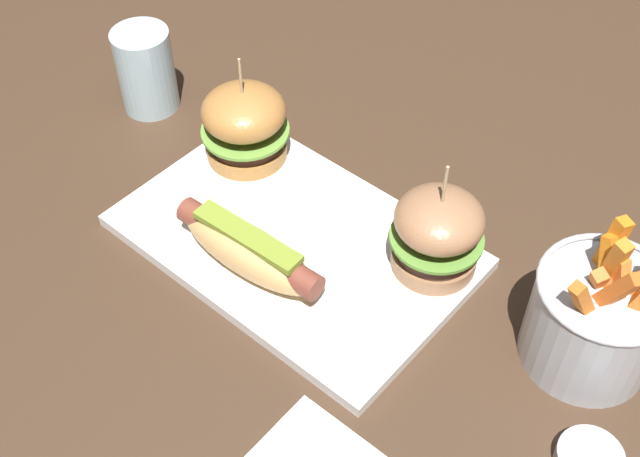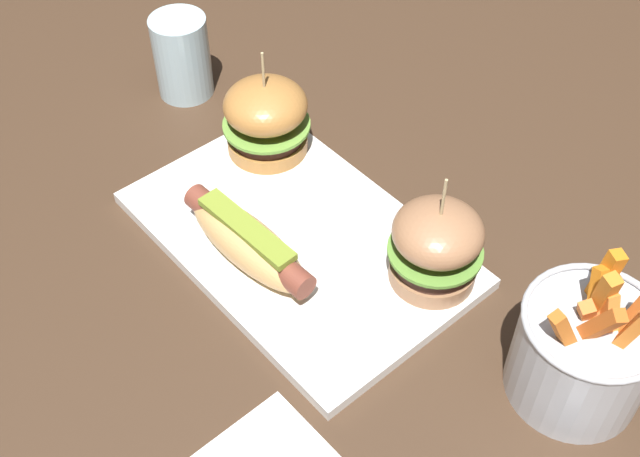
% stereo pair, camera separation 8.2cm
% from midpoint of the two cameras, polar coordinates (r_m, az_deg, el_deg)
% --- Properties ---
extents(ground_plane, '(3.00, 3.00, 0.00)m').
position_cam_midpoint_polar(ground_plane, '(0.88, 1.10, -1.18)').
color(ground_plane, '#422D1E').
extents(platter_main, '(0.37, 0.24, 0.01)m').
position_cam_midpoint_polar(platter_main, '(0.88, 1.11, -0.88)').
color(platter_main, white).
rests_on(platter_main, ground).
extents(hot_dog, '(0.18, 0.06, 0.05)m').
position_cam_midpoint_polar(hot_dog, '(0.83, -2.30, -1.07)').
color(hot_dog, tan).
rests_on(hot_dog, platter_main).
extents(slider_left, '(0.10, 0.10, 0.14)m').
position_cam_midpoint_polar(slider_left, '(0.94, -1.30, 7.69)').
color(slider_left, '#B3763A').
rests_on(slider_left, platter_main).
extents(slider_right, '(0.10, 0.10, 0.14)m').
position_cam_midpoint_polar(slider_right, '(0.81, 11.05, -1.35)').
color(slider_right, '#A2704C').
rests_on(slider_right, platter_main).
extents(fries_bucket, '(0.13, 0.13, 0.15)m').
position_cam_midpoint_polar(fries_bucket, '(0.78, 20.99, -8.26)').
color(fries_bucket, '#B7BABF').
rests_on(fries_bucket, ground).
extents(water_glass, '(0.07, 0.07, 0.11)m').
position_cam_midpoint_polar(water_glass, '(1.05, -7.45, 11.83)').
color(water_glass, silver).
rests_on(water_glass, ground).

